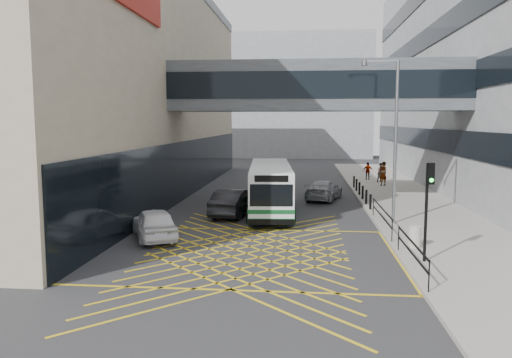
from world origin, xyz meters
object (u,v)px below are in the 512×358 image
(car_silver, at_px, (324,189))
(pedestrian_a, at_px, (383,174))
(street_lamp, at_px, (392,131))
(pedestrian_b, at_px, (381,173))
(traffic_light, at_px, (428,198))
(bus, at_px, (270,187))
(car_dark, at_px, (233,202))
(litter_bin, at_px, (415,237))
(car_white, at_px, (155,223))
(pedestrian_c, at_px, (368,171))

(car_silver, xyz_separation_m, pedestrian_a, (5.03, 6.86, 0.43))
(street_lamp, xyz_separation_m, pedestrian_b, (2.20, 17.59, -3.89))
(pedestrian_b, bearing_deg, traffic_light, -127.69)
(traffic_light, bearing_deg, car_silver, 86.31)
(bus, distance_m, car_dark, 2.48)
(litter_bin, bearing_deg, bus, 128.50)
(car_dark, relative_size, traffic_light, 1.31)
(traffic_light, bearing_deg, car_white, 148.54)
(car_silver, relative_size, pedestrian_b, 2.79)
(pedestrian_b, bearing_deg, bus, -153.79)
(car_white, relative_size, pedestrian_c, 2.95)
(bus, relative_size, pedestrian_a, 5.26)
(pedestrian_a, bearing_deg, traffic_light, 52.53)
(traffic_light, bearing_deg, pedestrian_a, 70.05)
(street_lamp, distance_m, pedestrian_a, 15.74)
(pedestrian_a, bearing_deg, pedestrian_c, -112.80)
(car_dark, bearing_deg, pedestrian_a, -120.28)
(car_white, distance_m, pedestrian_c, 26.32)
(traffic_light, height_order, pedestrian_c, traffic_light)
(street_lamp, relative_size, pedestrian_c, 5.31)
(street_lamp, bearing_deg, pedestrian_c, 95.06)
(car_dark, xyz_separation_m, traffic_light, (8.56, -9.29, 1.81))
(car_silver, bearing_deg, litter_bin, 118.54)
(bus, distance_m, car_white, 8.69)
(car_white, relative_size, car_silver, 1.00)
(traffic_light, height_order, pedestrian_a, traffic_light)
(bus, xyz_separation_m, pedestrian_c, (7.66, 15.99, -0.58))
(litter_bin, relative_size, pedestrian_a, 0.45)
(car_white, height_order, street_lamp, street_lamp)
(bus, xyz_separation_m, car_dark, (-2.04, -1.20, -0.76))
(car_silver, relative_size, litter_bin, 5.19)
(litter_bin, xyz_separation_m, pedestrian_a, (1.79, 20.22, 0.54))
(car_dark, height_order, pedestrian_a, pedestrian_a)
(traffic_light, xyz_separation_m, pedestrian_c, (1.14, 26.48, -1.64))
(traffic_light, bearing_deg, pedestrian_c, 72.30)
(bus, relative_size, car_dark, 2.11)
(traffic_light, relative_size, street_lamp, 0.45)
(car_white, bearing_deg, traffic_light, 138.84)
(traffic_light, height_order, litter_bin, traffic_light)
(bus, height_order, car_silver, bus)
(car_dark, distance_m, pedestrian_b, 18.86)
(car_silver, bearing_deg, bus, 71.66)
(traffic_light, height_order, street_lamp, street_lamp)
(street_lamp, xyz_separation_m, pedestrian_c, (1.27, 19.20, -3.93))
(pedestrian_a, bearing_deg, bus, 22.23)
(pedestrian_b, bearing_deg, car_white, -154.83)
(car_dark, xyz_separation_m, street_lamp, (8.43, -2.02, 4.11))
(car_silver, height_order, pedestrian_b, pedestrian_b)
(bus, relative_size, car_silver, 2.25)
(pedestrian_a, bearing_deg, street_lamp, 49.80)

